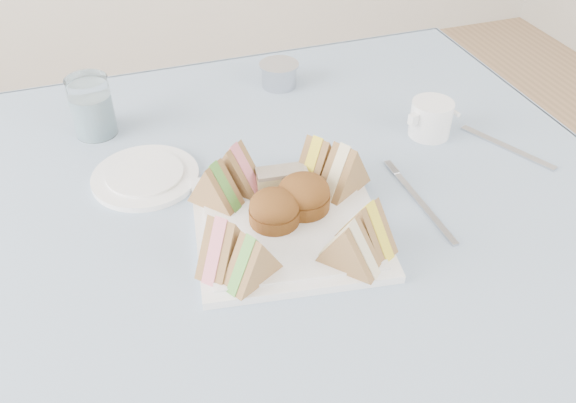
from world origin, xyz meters
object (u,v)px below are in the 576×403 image
object	(u,v)px
water_glass	(92,107)
serving_plate	(288,226)
creamer_jug	(431,119)
table	(298,369)

from	to	relation	value
water_glass	serving_plate	bearing A→B (deg)	-56.20
serving_plate	creamer_jug	size ratio (longest dim) A/B	3.64
table	creamer_jug	world-z (taller)	creamer_jug
serving_plate	water_glass	distance (m)	0.41
table	creamer_jug	size ratio (longest dim) A/B	12.94
table	water_glass	size ratio (longest dim) A/B	8.83
serving_plate	creamer_jug	world-z (taller)	creamer_jug
table	water_glass	distance (m)	0.59
serving_plate	creamer_jug	xyz separation A→B (m)	(0.30, 0.15, 0.02)
water_glass	table	bearing A→B (deg)	-50.27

